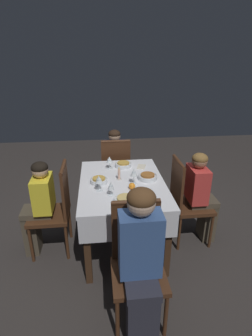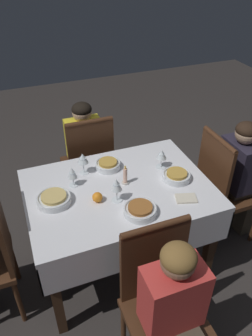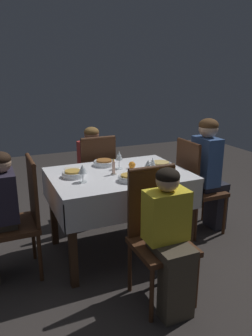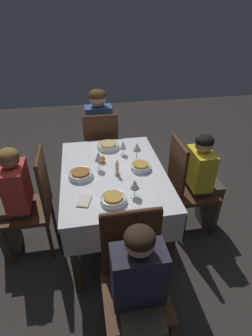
{
  "view_description": "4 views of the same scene",
  "coord_description": "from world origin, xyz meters",
  "px_view_note": "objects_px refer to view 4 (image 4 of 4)",
  "views": [
    {
      "loc": [
        -2.42,
        0.23,
        1.97
      ],
      "look_at": [
        -0.02,
        -0.04,
        0.93
      ],
      "focal_mm": 28.0,
      "sensor_mm": 36.0,
      "label": 1
    },
    {
      "loc": [
        -0.55,
        -1.58,
        2.13
      ],
      "look_at": [
        0.04,
        -0.04,
        0.95
      ],
      "focal_mm": 35.0,
      "sensor_mm": 36.0,
      "label": 2
    },
    {
      "loc": [
        1.05,
        2.57,
        1.65
      ],
      "look_at": [
        -0.06,
        0.02,
        0.81
      ],
      "focal_mm": 35.0,
      "sensor_mm": 36.0,
      "label": 3
    },
    {
      "loc": [
        1.85,
        -0.21,
        2.0
      ],
      "look_at": [
        0.09,
        0.09,
        0.85
      ],
      "focal_mm": 28.0,
      "sensor_mm": 36.0,
      "label": 4
    }
  ],
  "objects_px": {
    "wine_glass_north": "(137,147)",
    "person_child_yellow": "(204,179)",
    "person_child_dark": "(140,298)",
    "chair_west": "(101,149)",
    "chair_south": "(34,201)",
    "chair_north": "(186,184)",
    "bowl_north": "(141,166)",
    "napkin_red_folded": "(84,201)",
    "bowl_west": "(108,146)",
    "candle_centerpiece": "(117,169)",
    "bowl_east": "(113,199)",
    "dining_table": "(113,182)",
    "person_child_red": "(12,199)",
    "wine_glass_west": "(123,145)",
    "bowl_south": "(81,174)",
    "person_adult_denim": "(99,132)",
    "chair_east": "(134,277)",
    "wine_glass_east": "(135,185)",
    "wine_glass_south": "(98,157)",
    "orange_fruit": "(102,159)"
  },
  "relations": [
    {
      "from": "chair_north",
      "to": "person_child_yellow",
      "type": "height_order",
      "value": "person_child_yellow"
    },
    {
      "from": "person_child_dark",
      "to": "candle_centerpiece",
      "type": "height_order",
      "value": "person_child_dark"
    },
    {
      "from": "wine_glass_west",
      "to": "bowl_south",
      "type": "distance_m",
      "value": 0.51
    },
    {
      "from": "person_adult_denim",
      "to": "wine_glass_north",
      "type": "relative_size",
      "value": 7.43
    },
    {
      "from": "bowl_north",
      "to": "chair_north",
      "type": "bearing_deg",
      "value": 93.75
    },
    {
      "from": "bowl_east",
      "to": "bowl_north",
      "type": "distance_m",
      "value": 0.49
    },
    {
      "from": "bowl_north",
      "to": "napkin_red_folded",
      "type": "distance_m",
      "value": 0.61
    },
    {
      "from": "chair_north",
      "to": "person_adult_denim",
      "type": "bearing_deg",
      "value": 36.08
    },
    {
      "from": "person_child_yellow",
      "to": "wine_glass_south",
      "type": "bearing_deg",
      "value": 88.3
    },
    {
      "from": "person_child_yellow",
      "to": "wine_glass_north",
      "type": "distance_m",
      "value": 0.72
    },
    {
      "from": "dining_table",
      "to": "person_child_red",
      "type": "xyz_separation_m",
      "value": [
        -0.01,
        -0.86,
        -0.08
      ]
    },
    {
      "from": "chair_north",
      "to": "chair_south",
      "type": "xyz_separation_m",
      "value": [
        0.01,
        -1.39,
        0.0
      ]
    },
    {
      "from": "wine_glass_east",
      "to": "orange_fruit",
      "type": "bearing_deg",
      "value": -160.09
    },
    {
      "from": "wine_glass_east",
      "to": "person_adult_denim",
      "type": "bearing_deg",
      "value": -174.05
    },
    {
      "from": "dining_table",
      "to": "chair_west",
      "type": "relative_size",
      "value": 1.22
    },
    {
      "from": "wine_glass_west",
      "to": "bowl_south",
      "type": "bearing_deg",
      "value": -52.58
    },
    {
      "from": "chair_north",
      "to": "person_child_dark",
      "type": "height_order",
      "value": "person_child_dark"
    },
    {
      "from": "chair_north",
      "to": "person_child_yellow",
      "type": "xyz_separation_m",
      "value": [
        0.0,
        0.17,
        0.04
      ]
    },
    {
      "from": "wine_glass_west",
      "to": "chair_west",
      "type": "bearing_deg",
      "value": -164.65
    },
    {
      "from": "bowl_east",
      "to": "person_adult_denim",
      "type": "bearing_deg",
      "value": 179.23
    },
    {
      "from": "wine_glass_north",
      "to": "wine_glass_east",
      "type": "bearing_deg",
      "value": -13.51
    },
    {
      "from": "bowl_west",
      "to": "candle_centerpiece",
      "type": "xyz_separation_m",
      "value": [
        0.48,
        0.02,
        0.03
      ]
    },
    {
      "from": "orange_fruit",
      "to": "bowl_south",
      "type": "bearing_deg",
      "value": -43.14
    },
    {
      "from": "person_child_dark",
      "to": "person_adult_denim",
      "type": "bearing_deg",
      "value": 91.18
    },
    {
      "from": "dining_table",
      "to": "chair_east",
      "type": "bearing_deg",
      "value": 0.64
    },
    {
      "from": "person_child_dark",
      "to": "person_child_red",
      "type": "bearing_deg",
      "value": 129.96
    },
    {
      "from": "chair_west",
      "to": "chair_south",
      "type": "distance_m",
      "value": 1.08
    },
    {
      "from": "bowl_east",
      "to": "chair_west",
      "type": "bearing_deg",
      "value": 179.13
    },
    {
      "from": "person_adult_denim",
      "to": "person_child_yellow",
      "type": "xyz_separation_m",
      "value": [
        1.0,
        0.9,
        -0.11
      ]
    },
    {
      "from": "person_child_red",
      "to": "person_child_dark",
      "type": "bearing_deg",
      "value": 39.96
    },
    {
      "from": "person_adult_denim",
      "to": "wine_glass_east",
      "type": "xyz_separation_m",
      "value": [
        1.38,
        0.14,
        0.2
      ]
    },
    {
      "from": "chair_east",
      "to": "candle_centerpiece",
      "type": "height_order",
      "value": "chair_east"
    },
    {
      "from": "person_child_dark",
      "to": "bowl_west",
      "type": "xyz_separation_m",
      "value": [
        -1.45,
        -0.0,
        0.22
      ]
    },
    {
      "from": "wine_glass_south",
      "to": "candle_centerpiece",
      "type": "xyz_separation_m",
      "value": [
        0.11,
        0.14,
        -0.07
      ]
    },
    {
      "from": "person_child_red",
      "to": "chair_west",
      "type": "bearing_deg",
      "value": 135.63
    },
    {
      "from": "chair_east",
      "to": "dining_table",
      "type": "bearing_deg",
      "value": 90.64
    },
    {
      "from": "bowl_east",
      "to": "wine_glass_east",
      "type": "relative_size",
      "value": 1.3
    },
    {
      "from": "bowl_west",
      "to": "chair_west",
      "type": "bearing_deg",
      "value": -174.76
    },
    {
      "from": "chair_south",
      "to": "bowl_north",
      "type": "distance_m",
      "value": 0.97
    },
    {
      "from": "wine_glass_west",
      "to": "person_child_dark",
      "type": "bearing_deg",
      "value": -5.29
    },
    {
      "from": "person_child_dark",
      "to": "wine_glass_east",
      "type": "bearing_deg",
      "value": 81.37
    },
    {
      "from": "person_child_dark",
      "to": "person_child_yellow",
      "type": "height_order",
      "value": "person_child_dark"
    },
    {
      "from": "wine_glass_south",
      "to": "bowl_north",
      "type": "bearing_deg",
      "value": 80.5
    },
    {
      "from": "dining_table",
      "to": "bowl_east",
      "type": "height_order",
      "value": "bowl_east"
    },
    {
      "from": "wine_glass_north",
      "to": "person_child_yellow",
      "type": "bearing_deg",
      "value": 76.86
    },
    {
      "from": "bowl_west",
      "to": "napkin_red_folded",
      "type": "bearing_deg",
      "value": -18.97
    },
    {
      "from": "person_child_dark",
      "to": "person_child_yellow",
      "type": "bearing_deg",
      "value": 50.92
    },
    {
      "from": "chair_west",
      "to": "person_child_dark",
      "type": "bearing_deg",
      "value": 91.28
    },
    {
      "from": "person_child_dark",
      "to": "wine_glass_north",
      "type": "bearing_deg",
      "value": 79.19
    },
    {
      "from": "chair_north",
      "to": "orange_fruit",
      "type": "relative_size",
      "value": 15.34
    }
  ]
}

